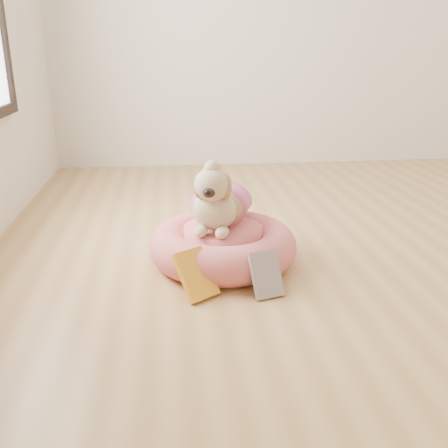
{
  "coord_description": "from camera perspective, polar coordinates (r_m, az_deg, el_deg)",
  "views": [
    {
      "loc": [
        -1.02,
        -2.25,
        1.02
      ],
      "look_at": [
        -0.77,
        -0.02,
        0.22
      ],
      "focal_mm": 40.0,
      "sensor_mm": 36.0,
      "label": 1
    }
  ],
  "objects": [
    {
      "name": "book_yellow",
      "position": [
        2.15,
        -3.22,
        -5.79
      ],
      "size": [
        0.21,
        0.21,
        0.2
      ],
      "primitive_type": "cube",
      "rotation": [
        -0.63,
        0.0,
        0.6
      ],
      "color": "yellow",
      "rests_on": "floor"
    },
    {
      "name": "dog",
      "position": [
        2.41,
        -0.61,
        3.87
      ],
      "size": [
        0.47,
        0.57,
        0.36
      ],
      "primitive_type": null,
      "rotation": [
        0.0,
        0.0,
        -0.31
      ],
      "color": "brown",
      "rests_on": "pet_bed"
    },
    {
      "name": "wall_back",
      "position": [
        4.63,
        6.93,
        23.52
      ],
      "size": [
        4.5,
        0.0,
        4.5
      ],
      "primitive_type": "plane",
      "rotation": [
        1.57,
        0.0,
        0.0
      ],
      "color": "beige",
      "rests_on": "floor"
    },
    {
      "name": "pet_bed",
      "position": [
        2.48,
        -0.13,
        -2.46
      ],
      "size": [
        0.73,
        0.73,
        0.19
      ],
      "color": "#DA5566",
      "rests_on": "floor"
    },
    {
      "name": "book_white",
      "position": [
        2.17,
        4.85,
        -5.78
      ],
      "size": [
        0.16,
        0.15,
        0.19
      ],
      "primitive_type": "cube",
      "rotation": [
        -0.5,
        0.0,
        0.28
      ],
      "color": "white",
      "rests_on": "floor"
    },
    {
      "name": "floor",
      "position": [
        2.67,
        16.65,
        -3.7
      ],
      "size": [
        4.5,
        4.5,
        0.0
      ],
      "primitive_type": "plane",
      "color": "#B18249",
      "rests_on": "ground"
    }
  ]
}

